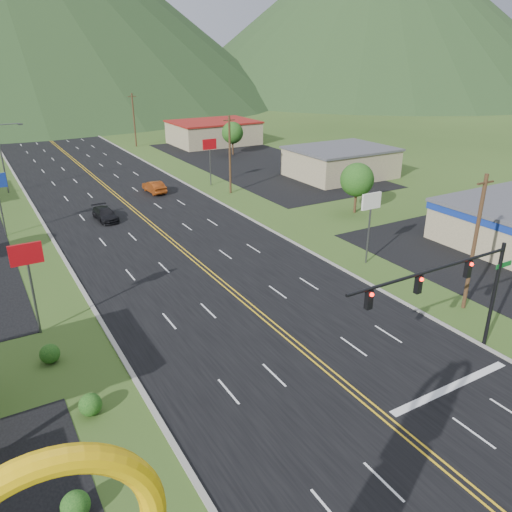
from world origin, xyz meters
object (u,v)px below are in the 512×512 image
streetlight_west (4,153)px  car_red_far (154,187)px  traffic_signal (454,283)px  car_dark_mid (105,214)px

streetlight_west → car_red_far: 19.70m
car_red_far → streetlight_west: bearing=-34.2°
traffic_signal → car_dark_mid: 39.41m
streetlight_west → car_dark_mid: 20.36m
traffic_signal → car_red_far: (-1.72, 46.10, -4.55)m
traffic_signal → car_red_far: traffic_signal is taller
streetlight_west → car_dark_mid: streetlight_west is taller
traffic_signal → car_dark_mid: traffic_signal is taller
streetlight_west → car_red_far: size_ratio=1.90×
streetlight_west → car_dark_mid: bearing=-66.9°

